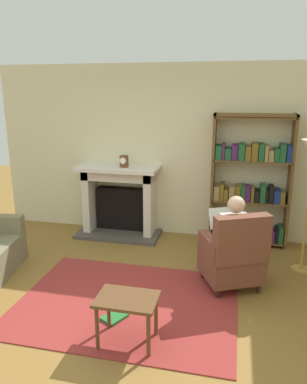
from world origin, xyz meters
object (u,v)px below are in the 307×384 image
(fireplace, at_px, (120,198))
(seated_reader, at_px, (230,236))
(mantel_clock, at_px, (124,161))
(side_table, at_px, (127,305))
(bookshelf, at_px, (250,185))
(armchair_reading, at_px, (234,255))

(fireplace, xyz_separation_m, seated_reader, (1.79, -1.29, 0.02))
(fireplace, height_order, seated_reader, fireplace)
(mantel_clock, distance_m, seated_reader, 2.15)
(mantel_clock, xyz_separation_m, side_table, (0.79, -2.53, -0.84))
(bookshelf, distance_m, seated_reader, 1.39)
(fireplace, bearing_deg, seated_reader, -35.87)
(fireplace, relative_size, seated_reader, 1.17)
(mantel_clock, height_order, bookshelf, bookshelf)
(side_table, bearing_deg, mantel_clock, 107.41)
(fireplace, xyz_separation_m, mantel_clock, (0.11, -0.10, 0.63))
(fireplace, xyz_separation_m, armchair_reading, (1.84, -1.40, -0.18))
(mantel_clock, bearing_deg, bookshelf, 4.04)
(bookshelf, bearing_deg, fireplace, -178.97)
(side_table, bearing_deg, armchair_reading, 52.61)
(seated_reader, bearing_deg, armchair_reading, 90.00)
(seated_reader, bearing_deg, side_table, 30.85)
(armchair_reading, distance_m, side_table, 1.54)
(side_table, bearing_deg, fireplace, 109.01)
(fireplace, xyz_separation_m, side_table, (0.90, -2.62, -0.21))
(fireplace, bearing_deg, mantel_clock, -41.35)
(bookshelf, distance_m, armchair_reading, 1.54)
(mantel_clock, bearing_deg, side_table, -72.59)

